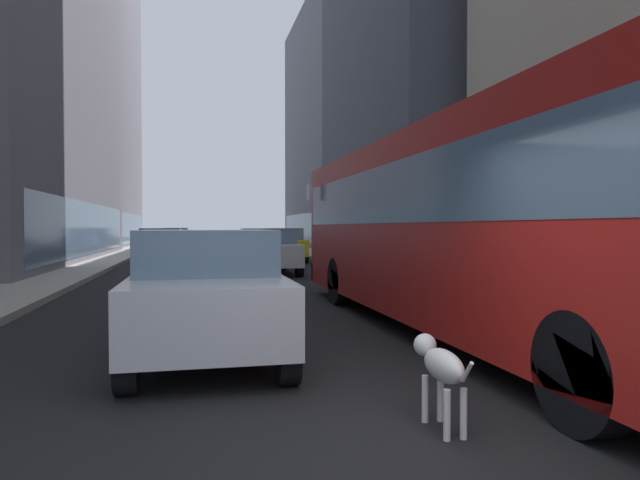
{
  "coord_description": "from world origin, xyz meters",
  "views": [
    {
      "loc": [
        -1.34,
        -3.77,
        1.65
      ],
      "look_at": [
        1.12,
        7.19,
        1.4
      ],
      "focal_mm": 31.36,
      "sensor_mm": 36.0,
      "label": 1
    }
  ],
  "objects_px": {
    "car_black_suv": "(178,237)",
    "car_blue_hatchback": "(175,238)",
    "car_grey_wagon": "(161,246)",
    "car_white_van": "(267,250)",
    "dalmatian_dog": "(440,366)",
    "transit_bus": "(466,219)",
    "car_yellow_taxi": "(282,244)",
    "car_silver_sedan": "(206,289)"
  },
  "relations": [
    {
      "from": "car_silver_sedan",
      "to": "car_blue_hatchback",
      "type": "distance_m",
      "value": 36.02
    },
    {
      "from": "car_white_van",
      "to": "car_blue_hatchback",
      "type": "relative_size",
      "value": 0.94
    },
    {
      "from": "car_silver_sedan",
      "to": "car_white_van",
      "type": "relative_size",
      "value": 1.12
    },
    {
      "from": "car_yellow_taxi",
      "to": "car_black_suv",
      "type": "distance_m",
      "value": 25.17
    },
    {
      "from": "transit_bus",
      "to": "car_blue_hatchback",
      "type": "bearing_deg",
      "value": 98.92
    },
    {
      "from": "car_grey_wagon",
      "to": "car_blue_hatchback",
      "type": "height_order",
      "value": "same"
    },
    {
      "from": "car_yellow_taxi",
      "to": "car_black_suv",
      "type": "height_order",
      "value": "same"
    },
    {
      "from": "car_grey_wagon",
      "to": "car_blue_hatchback",
      "type": "relative_size",
      "value": 0.97
    },
    {
      "from": "car_yellow_taxi",
      "to": "car_blue_hatchback",
      "type": "bearing_deg",
      "value": 108.43
    },
    {
      "from": "transit_bus",
      "to": "car_grey_wagon",
      "type": "height_order",
      "value": "transit_bus"
    },
    {
      "from": "car_black_suv",
      "to": "dalmatian_dog",
      "type": "bearing_deg",
      "value": -85.84
    },
    {
      "from": "car_silver_sedan",
      "to": "car_black_suv",
      "type": "relative_size",
      "value": 1.13
    },
    {
      "from": "car_grey_wagon",
      "to": "car_blue_hatchback",
      "type": "distance_m",
      "value": 18.06
    },
    {
      "from": "car_black_suv",
      "to": "dalmatian_dog",
      "type": "xyz_separation_m",
      "value": [
        3.43,
        -47.15,
        -0.31
      ]
    },
    {
      "from": "car_grey_wagon",
      "to": "dalmatian_dog",
      "type": "xyz_separation_m",
      "value": [
        3.43,
        -21.36,
        -0.31
      ]
    },
    {
      "from": "car_silver_sedan",
      "to": "car_blue_hatchback",
      "type": "relative_size",
      "value": 1.06
    },
    {
      "from": "car_grey_wagon",
      "to": "car_yellow_taxi",
      "type": "height_order",
      "value": "same"
    },
    {
      "from": "car_grey_wagon",
      "to": "car_silver_sedan",
      "type": "bearing_deg",
      "value": -84.9
    },
    {
      "from": "car_black_suv",
      "to": "car_grey_wagon",
      "type": "bearing_deg",
      "value": -90.0
    },
    {
      "from": "transit_bus",
      "to": "dalmatian_dog",
      "type": "height_order",
      "value": "transit_bus"
    },
    {
      "from": "transit_bus",
      "to": "car_black_suv",
      "type": "xyz_separation_m",
      "value": [
        -5.6,
        43.4,
        -0.95
      ]
    },
    {
      "from": "car_black_suv",
      "to": "car_blue_hatchback",
      "type": "xyz_separation_m",
      "value": [
        -0.0,
        -7.73,
        0.0
      ]
    },
    {
      "from": "transit_bus",
      "to": "car_white_van",
      "type": "relative_size",
      "value": 2.7
    },
    {
      "from": "transit_bus",
      "to": "car_yellow_taxi",
      "type": "xyz_separation_m",
      "value": [
        0.0,
        18.86,
        -0.95
      ]
    },
    {
      "from": "transit_bus",
      "to": "car_white_van",
      "type": "xyz_separation_m",
      "value": [
        -1.6,
        11.97,
        -0.95
      ]
    },
    {
      "from": "car_white_van",
      "to": "car_blue_hatchback",
      "type": "distance_m",
      "value": 24.03
    },
    {
      "from": "car_grey_wagon",
      "to": "car_black_suv",
      "type": "bearing_deg",
      "value": 90.0
    },
    {
      "from": "car_grey_wagon",
      "to": "car_yellow_taxi",
      "type": "bearing_deg",
      "value": 12.62
    },
    {
      "from": "car_grey_wagon",
      "to": "car_white_van",
      "type": "height_order",
      "value": "same"
    },
    {
      "from": "car_yellow_taxi",
      "to": "dalmatian_dog",
      "type": "relative_size",
      "value": 4.51
    },
    {
      "from": "car_grey_wagon",
      "to": "car_white_van",
      "type": "relative_size",
      "value": 1.03
    },
    {
      "from": "car_silver_sedan",
      "to": "car_yellow_taxi",
      "type": "xyz_separation_m",
      "value": [
        4.0,
        19.18,
        -0.0
      ]
    },
    {
      "from": "car_silver_sedan",
      "to": "car_black_suv",
      "type": "bearing_deg",
      "value": 92.1
    },
    {
      "from": "car_silver_sedan",
      "to": "car_grey_wagon",
      "type": "height_order",
      "value": "same"
    },
    {
      "from": "car_white_van",
      "to": "dalmatian_dog",
      "type": "bearing_deg",
      "value": -92.08
    },
    {
      "from": "car_black_suv",
      "to": "car_white_van",
      "type": "bearing_deg",
      "value": -82.75
    },
    {
      "from": "car_silver_sedan",
      "to": "car_yellow_taxi",
      "type": "bearing_deg",
      "value": 78.22
    },
    {
      "from": "car_blue_hatchback",
      "to": "car_grey_wagon",
      "type": "bearing_deg",
      "value": -90.0
    },
    {
      "from": "dalmatian_dog",
      "to": "car_black_suv",
      "type": "bearing_deg",
      "value": 94.16
    },
    {
      "from": "transit_bus",
      "to": "car_yellow_taxi",
      "type": "bearing_deg",
      "value": 90.0
    },
    {
      "from": "car_grey_wagon",
      "to": "car_yellow_taxi",
      "type": "xyz_separation_m",
      "value": [
        5.6,
        1.25,
        0.0
      ]
    },
    {
      "from": "car_silver_sedan",
      "to": "dalmatian_dog",
      "type": "height_order",
      "value": "car_silver_sedan"
    }
  ]
}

